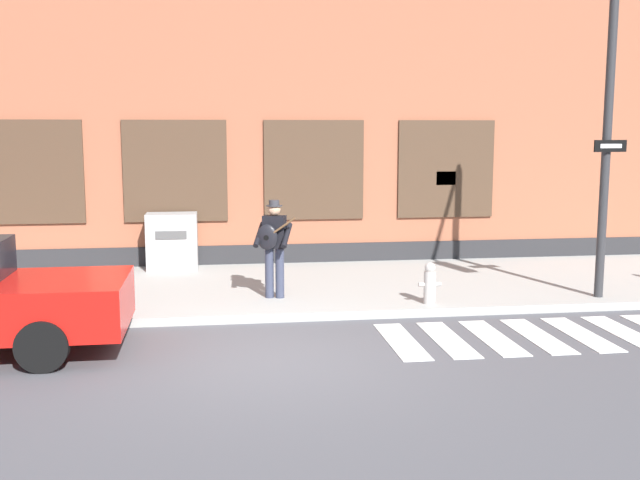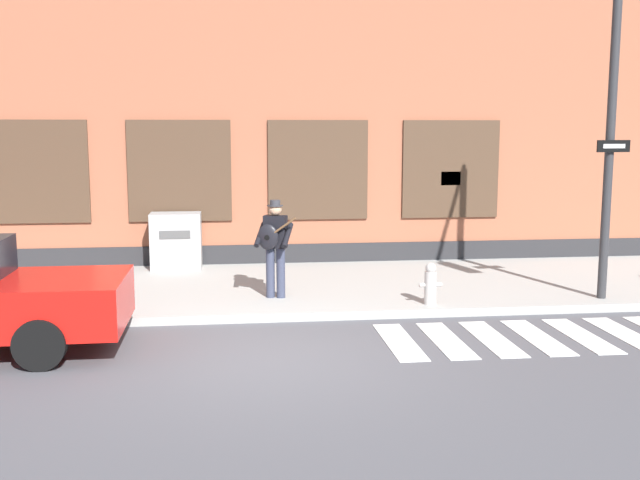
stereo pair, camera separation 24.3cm
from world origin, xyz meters
TOP-DOWN VIEW (x-y plane):
  - ground_plane at (0.00, 0.00)m, footprint 160.00×160.00m
  - sidewalk at (0.00, 4.26)m, footprint 28.00×4.57m
  - building_backdrop at (-0.00, 8.54)m, footprint 28.00×4.06m
  - crosswalk at (4.35, 0.68)m, footprint 5.20×1.90m
  - busker at (0.32, 3.13)m, footprint 0.72×0.67m
  - utility_box at (-1.55, 6.09)m, footprint 1.03×0.63m
  - fire_hydrant at (2.85, 2.33)m, footprint 0.38×0.20m

SIDE VIEW (x-z plane):
  - ground_plane at x=0.00m, z-range 0.00..0.00m
  - crosswalk at x=4.35m, z-range 0.00..0.01m
  - sidewalk at x=0.00m, z-range 0.00..0.14m
  - fire_hydrant at x=2.85m, z-range 0.14..0.84m
  - utility_box at x=-1.55m, z-range 0.14..1.31m
  - busker at x=0.32m, z-range 0.26..1.95m
  - building_backdrop at x=0.00m, z-range -0.01..8.66m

